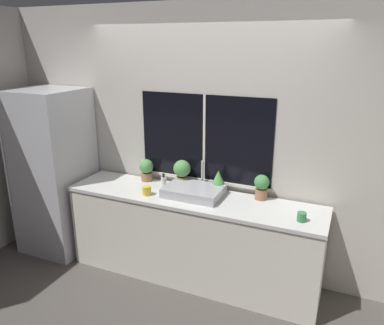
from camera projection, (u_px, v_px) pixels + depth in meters
The scene contains 13 objects.
ground_plane at pixel (180, 291), 3.67m from camera, with size 14.00×14.00×0.00m, color #4C4742.
wall_back at pixel (206, 143), 3.80m from camera, with size 8.00×0.09×2.70m.
wall_left at pixel (80, 112), 5.44m from camera, with size 0.06×7.00×2.70m.
counter at pixel (192, 237), 3.77m from camera, with size 2.56×0.59×0.89m.
refrigerator at pixel (54, 172), 4.24m from camera, with size 0.71×0.73×1.85m.
sink at pixel (194, 191), 3.65m from camera, with size 0.55×0.44×0.29m.
potted_plant_far_left at pixel (146, 169), 4.02m from camera, with size 0.15×0.15×0.24m.
potted_plant_center_left at pixel (182, 171), 3.85m from camera, with size 0.18×0.18×0.28m.
potted_plant_center_right at pixel (218, 180), 3.71m from camera, with size 0.13×0.13×0.23m.
potted_plant_far_right at pixel (261, 186), 3.54m from camera, with size 0.14×0.14×0.24m.
soap_bottle at pixel (164, 183), 3.79m from camera, with size 0.06×0.06×0.17m.
mug_yellow at pixel (147, 191), 3.67m from camera, with size 0.09×0.09×0.09m.
mug_green at pixel (302, 217), 3.13m from camera, with size 0.08×0.08×0.08m.
Camera 1 is at (1.35, -2.79, 2.33)m, focal length 35.00 mm.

